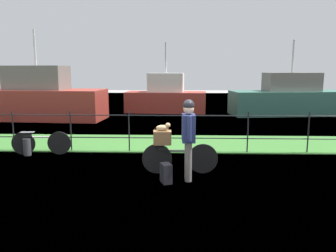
{
  "coord_description": "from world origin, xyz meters",
  "views": [
    {
      "loc": [
        0.59,
        -6.74,
        2.28
      ],
      "look_at": [
        0.3,
        1.32,
        0.9
      ],
      "focal_mm": 35.54,
      "sensor_mm": 36.0,
      "label": 1
    }
  ],
  "objects": [
    {
      "name": "terrier_dog",
      "position": [
        0.24,
        0.35,
        1.03
      ],
      "size": [
        0.32,
        0.15,
        0.18
      ],
      "color": "tan",
      "rests_on": "wooden_crate"
    },
    {
      "name": "wooden_crate",
      "position": [
        0.21,
        0.35,
        0.81
      ],
      "size": [
        0.4,
        0.28,
        0.29
      ],
      "primitive_type": "cube",
      "rotation": [
        0.0,
        0.0,
        0.04
      ],
      "color": "brown",
      "rests_on": "bicycle_main"
    },
    {
      "name": "iron_fence",
      "position": [
        0.0,
        2.27,
        0.66
      ],
      "size": [
        18.04,
        0.04,
        1.15
      ],
      "color": "black",
      "rests_on": "ground"
    },
    {
      "name": "mooring_bollard",
      "position": [
        -3.49,
        1.77,
        0.23
      ],
      "size": [
        0.2,
        0.2,
        0.46
      ],
      "primitive_type": "cylinder",
      "color": "#38383D",
      "rests_on": "ground"
    },
    {
      "name": "bicycle_main",
      "position": [
        0.58,
        0.37,
        0.35
      ],
      "size": [
        1.68,
        0.18,
        0.66
      ],
      "color": "black",
      "rests_on": "ground"
    },
    {
      "name": "moored_boat_mid",
      "position": [
        -0.16,
        11.11,
        0.78
      ],
      "size": [
        4.36,
        1.98,
        3.68
      ],
      "color": "#9E3328",
      "rests_on": "ground"
    },
    {
      "name": "harbor_water",
      "position": [
        0.0,
        11.0,
        0.0
      ],
      "size": [
        30.0,
        30.0,
        0.0
      ],
      "primitive_type": "plane",
      "color": "#426684",
      "rests_on": "ground"
    },
    {
      "name": "moored_boat_far",
      "position": [
        6.19,
        10.27,
        0.8
      ],
      "size": [
        6.16,
        2.54,
        3.72
      ],
      "color": "#336656",
      "rests_on": "ground"
    },
    {
      "name": "backpack_on_paving",
      "position": [
        0.32,
        -0.28,
        0.2
      ],
      "size": [
        0.27,
        0.33,
        0.4
      ],
      "primitive_type": "cube",
      "rotation": [
        0.0,
        0.0,
        5.08
      ],
      "color": "black",
      "rests_on": "ground"
    },
    {
      "name": "bicycle_parked",
      "position": [
        -3.16,
        1.87,
        0.33
      ],
      "size": [
        1.58,
        0.2,
        0.62
      ],
      "color": "black",
      "rests_on": "ground"
    },
    {
      "name": "cyclist_person",
      "position": [
        0.77,
        -0.07,
        1.0
      ],
      "size": [
        0.28,
        0.54,
        1.68
      ],
      "color": "slate",
      "rests_on": "ground"
    },
    {
      "name": "grass_strip",
      "position": [
        0.0,
        3.33,
        0.01
      ],
      "size": [
        27.0,
        2.4,
        0.03
      ],
      "primitive_type": "cube",
      "color": "#38702D",
      "rests_on": "ground"
    },
    {
      "name": "moored_boat_near",
      "position": [
        -5.92,
        8.28,
        0.92
      ],
      "size": [
        6.17,
        2.42,
        4.04
      ],
      "color": "#9E3328",
      "rests_on": "ground"
    },
    {
      "name": "ground_plane",
      "position": [
        0.0,
        0.0,
        0.0
      ],
      "size": [
        60.0,
        60.0,
        0.0
      ],
      "primitive_type": "plane",
      "color": "#9E9993"
    }
  ]
}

